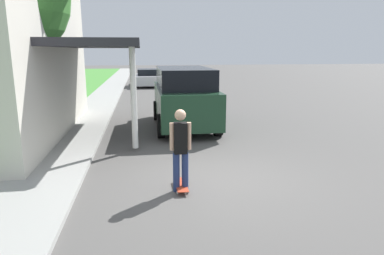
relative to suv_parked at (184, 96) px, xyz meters
The scene contains 6 objects.
ground_plane 5.30m from the suv_parked, 90.59° to the right, with size 120.00×120.00×0.00m, color #54514F.
sidewalk 3.89m from the suv_parked, 167.48° to the left, with size 1.80×80.00×0.10m.
suv_parked is the anchor object (origin of this frame).
car_down_street 15.16m from the suv_parked, 93.58° to the left, with size 1.97×4.58×1.31m.
skateboarder 5.79m from the suv_parked, 97.72° to the right, with size 0.41×0.21×1.62m.
skateboard 5.79m from the suv_parked, 97.67° to the right, with size 0.23×0.76×0.10m.
Camera 1 is at (-1.42, -6.77, 2.68)m, focal length 32.00 mm.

